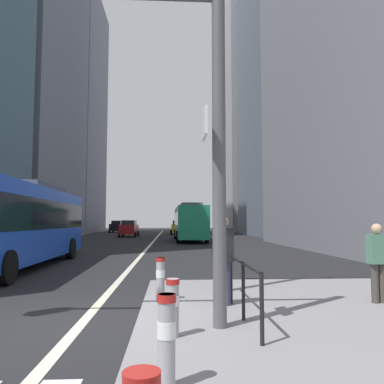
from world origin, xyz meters
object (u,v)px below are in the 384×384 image
object	(u,v)px
city_bus_red_receding	(190,221)
car_receding_far	(190,227)
bollard_left	(167,336)
pedestrian_waiting	(378,259)
city_bus_blue_oncoming	(16,221)
street_lamp_post	(218,80)
bollard_right	(173,304)
car_receding_near	(178,227)
car_oncoming_far	(117,226)
pedestrian_walking	(223,255)
car_oncoming_mid	(129,228)
bollard_back	(160,276)
traffic_signal_gantry	(97,79)

from	to	relation	value
city_bus_red_receding	car_receding_far	xyz separation A→B (m)	(1.09, 22.40, -0.85)
bollard_left	pedestrian_waiting	world-z (taller)	pedestrian_waiting
city_bus_blue_oncoming	pedestrian_waiting	world-z (taller)	city_bus_blue_oncoming
street_lamp_post	bollard_right	bearing A→B (deg)	-107.96
bollard_left	city_bus_red_receding	bearing A→B (deg)	86.75
city_bus_red_receding	car_receding_near	size ratio (longest dim) A/B	2.71
car_oncoming_far	car_receding_far	bearing A→B (deg)	-23.80
bollard_left	car_oncoming_far	bearing A→B (deg)	98.40
city_bus_blue_oncoming	car_receding_near	size ratio (longest dim) A/B	2.79
car_receding_far	pedestrian_walking	size ratio (longest dim) A/B	2.58
car_oncoming_mid	car_oncoming_far	distance (m)	18.11
car_receding_near	car_receding_far	distance (m)	5.88
car_oncoming_mid	car_oncoming_far	bearing A→B (deg)	102.33
bollard_back	car_receding_far	bearing A→B (deg)	86.48
car_receding_far	bollard_right	distance (m)	52.45
city_bus_blue_oncoming	car_oncoming_far	distance (m)	48.20
car_receding_far	bollard_left	bearing A→B (deg)	-93.06
bollard_back	pedestrian_walking	xyz separation A→B (m)	(1.26, -0.55, 0.48)
pedestrian_walking	bollard_right	bearing A→B (deg)	-116.97
city_bus_red_receding	bollard_left	distance (m)	31.74
street_lamp_post	car_receding_near	bearing A→B (deg)	90.19
car_receding_near	bollard_back	world-z (taller)	car_receding_near
car_oncoming_mid	bollard_left	world-z (taller)	car_oncoming_mid
city_bus_red_receding	bollard_right	xyz separation A→B (m)	(-1.73, -29.97, -1.23)
bollard_right	pedestrian_waiting	world-z (taller)	pedestrian_waiting
car_receding_near	car_oncoming_far	xyz separation A→B (m)	(-9.78, 10.70, 0.00)
traffic_signal_gantry	bollard_left	size ratio (longest dim) A/B	6.48
car_oncoming_mid	bollard_left	size ratio (longest dim) A/B	4.46
car_oncoming_far	street_lamp_post	size ratio (longest dim) A/B	0.57
car_oncoming_far	car_receding_near	bearing A→B (deg)	-47.60
bollard_back	pedestrian_walking	bearing A→B (deg)	-23.45
city_bus_red_receding	pedestrian_walking	distance (m)	28.00
city_bus_blue_oncoming	street_lamp_post	bearing A→B (deg)	-40.12
bollard_left	pedestrian_waiting	distance (m)	5.73
bollard_right	pedestrian_waiting	size ratio (longest dim) A/B	0.51
car_receding_far	street_lamp_post	world-z (taller)	street_lamp_post
street_lamp_post	bollard_right	xyz separation A→B (m)	(-1.11, -3.42, -4.67)
car_oncoming_far	bollard_back	world-z (taller)	car_oncoming_far
car_receding_near	car_oncoming_far	world-z (taller)	same
car_receding_near	car_receding_far	bearing A→B (deg)	71.63
pedestrian_walking	pedestrian_waiting	bearing A→B (deg)	1.33
car_oncoming_far	bollard_right	distance (m)	58.17
street_lamp_post	bollard_left	xyz separation A→B (m)	(-1.18, -5.13, -4.62)
city_bus_blue_oncoming	car_receding_near	distance (m)	38.06
car_receding_far	bollard_right	xyz separation A→B (m)	(-2.82, -52.37, -0.38)
city_bus_blue_oncoming	traffic_signal_gantry	size ratio (longest dim) A/B	1.99
city_bus_red_receding	street_lamp_post	world-z (taller)	street_lamp_post
car_oncoming_mid	city_bus_red_receding	bearing A→B (deg)	-55.87
city_bus_blue_oncoming	bollard_left	xyz separation A→B (m)	(5.90, -11.09, -1.17)
traffic_signal_gantry	bollard_back	size ratio (longest dim) A/B	6.67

